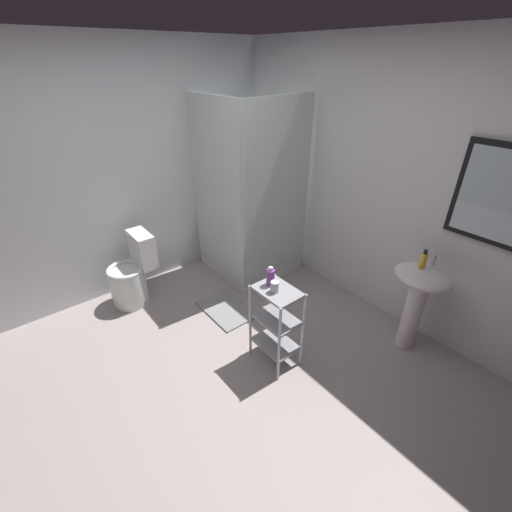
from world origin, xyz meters
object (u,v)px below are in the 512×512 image
at_px(storage_cart, 276,320).
at_px(hand_soap_bottle, 423,260).
at_px(rinse_cup, 275,287).
at_px(toilet, 132,276).
at_px(conditioner_bottle_purple, 271,277).
at_px(bath_mat, 226,309).
at_px(shower_stall, 249,237).
at_px(pedestal_sink, 418,293).

xyz_separation_m(storage_cart, hand_soap_bottle, (0.58, 1.05, 0.45)).
bearing_deg(storage_cart, rinse_cup, -88.48).
distance_m(toilet, conditioner_bottle_purple, 1.68).
relative_size(hand_soap_bottle, rinse_cup, 1.85).
distance_m(rinse_cup, bath_mat, 1.13).
xyz_separation_m(storage_cart, rinse_cup, (0.00, -0.03, 0.35)).
distance_m(shower_stall, pedestal_sink, 1.93).
bearing_deg(bath_mat, toilet, -138.80).
relative_size(toilet, bath_mat, 1.27).
xyz_separation_m(pedestal_sink, bath_mat, (-1.44, -0.98, -0.57)).
relative_size(pedestal_sink, bath_mat, 1.35).
relative_size(pedestal_sink, storage_cart, 1.09).
distance_m(shower_stall, storage_cart, 1.47).
bearing_deg(pedestal_sink, storage_cart, -120.91).
height_order(storage_cart, hand_soap_bottle, hand_soap_bottle).
height_order(toilet, conditioner_bottle_purple, conditioner_bottle_purple).
bearing_deg(bath_mat, pedestal_sink, 34.34).
xyz_separation_m(toilet, storage_cart, (1.57, 0.61, 0.12)).
bearing_deg(storage_cart, pedestal_sink, 59.09).
distance_m(toilet, storage_cart, 1.69).
bearing_deg(hand_soap_bottle, rinse_cup, -118.33).
height_order(shower_stall, bath_mat, shower_stall).
relative_size(shower_stall, toilet, 2.63).
bearing_deg(rinse_cup, pedestal_sink, 59.82).
distance_m(pedestal_sink, storage_cart, 1.22).
relative_size(shower_stall, pedestal_sink, 2.47).
distance_m(storage_cart, hand_soap_bottle, 1.28).
bearing_deg(rinse_cup, bath_mat, 174.23).
xyz_separation_m(pedestal_sink, hand_soap_bottle, (-0.04, 0.01, 0.30)).
bearing_deg(bath_mat, conditioner_bottle_purple, -3.56).
height_order(toilet, bath_mat, toilet).
bearing_deg(shower_stall, bath_mat, -55.45).
bearing_deg(storage_cart, shower_stall, 150.63).
distance_m(shower_stall, toilet, 1.36).
relative_size(conditioner_bottle_purple, rinse_cup, 1.78).
height_order(storage_cart, conditioner_bottle_purple, conditioner_bottle_purple).
bearing_deg(toilet, conditioner_bottle_purple, 22.45).
bearing_deg(bath_mat, shower_stall, 124.55).
xyz_separation_m(shower_stall, rinse_cup, (1.28, -0.75, 0.32)).
bearing_deg(toilet, hand_soap_bottle, 37.51).
relative_size(toilet, rinse_cup, 8.46).
height_order(shower_stall, rinse_cup, shower_stall).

